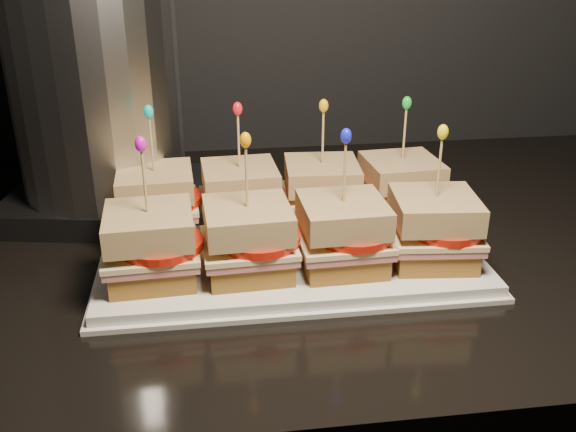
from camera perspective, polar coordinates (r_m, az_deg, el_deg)
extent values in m
cube|color=black|center=(0.89, 7.53, -1.85)|extent=(2.63, 0.75, 0.03)
cube|color=white|center=(0.79, 0.00, -3.03)|extent=(0.44, 0.28, 0.02)
cube|color=white|center=(0.80, 0.00, -3.42)|extent=(0.46, 0.29, 0.01)
cube|color=brown|center=(0.84, -11.45, -0.36)|extent=(0.09, 0.09, 0.03)
cube|color=#B75850|center=(0.83, -11.54, 0.68)|extent=(0.10, 0.10, 0.01)
cube|color=beige|center=(0.83, -11.58, 1.13)|extent=(0.11, 0.10, 0.01)
cylinder|color=red|center=(0.82, -10.81, 1.49)|extent=(0.09, 0.09, 0.01)
cube|color=brown|center=(0.82, -11.74, 2.91)|extent=(0.10, 0.10, 0.03)
cylinder|color=tan|center=(0.80, -12.01, 5.95)|extent=(0.00, 0.00, 0.09)
ellipsoid|color=#0CBAAF|center=(0.79, -12.29, 9.04)|extent=(0.01, 0.01, 0.02)
cube|color=brown|center=(0.84, -4.19, 0.04)|extent=(0.10, 0.10, 0.03)
cube|color=#B75850|center=(0.83, -4.23, 1.09)|extent=(0.10, 0.10, 0.01)
cube|color=beige|center=(0.83, -4.24, 1.53)|extent=(0.11, 0.10, 0.01)
cylinder|color=red|center=(0.82, -3.39, 1.90)|extent=(0.09, 0.09, 0.01)
cube|color=brown|center=(0.82, -4.30, 3.33)|extent=(0.10, 0.10, 0.03)
cylinder|color=tan|center=(0.80, -4.40, 6.38)|extent=(0.00, 0.00, 0.09)
ellipsoid|color=red|center=(0.79, -4.51, 9.49)|extent=(0.01, 0.01, 0.02)
cube|color=brown|center=(0.85, 2.97, 0.44)|extent=(0.10, 0.10, 0.03)
cube|color=#B75850|center=(0.84, 2.99, 1.47)|extent=(0.11, 0.10, 0.01)
cube|color=beige|center=(0.84, 3.00, 1.91)|extent=(0.11, 0.10, 0.01)
cylinder|color=red|center=(0.83, 3.90, 2.27)|extent=(0.09, 0.09, 0.01)
cube|color=brown|center=(0.83, 3.04, 3.68)|extent=(0.10, 0.10, 0.03)
cylinder|color=tan|center=(0.82, 3.11, 6.70)|extent=(0.00, 0.00, 0.09)
ellipsoid|color=orange|center=(0.80, 3.19, 9.76)|extent=(0.01, 0.01, 0.02)
cube|color=brown|center=(0.87, 9.83, 0.81)|extent=(0.10, 0.10, 0.03)
cube|color=#B75850|center=(0.87, 9.90, 1.82)|extent=(0.11, 0.10, 0.01)
cube|color=beige|center=(0.87, 9.94, 2.24)|extent=(0.11, 0.10, 0.01)
cylinder|color=red|center=(0.86, 10.85, 2.59)|extent=(0.09, 0.09, 0.01)
cube|color=brown|center=(0.86, 10.07, 3.97)|extent=(0.10, 0.10, 0.03)
cylinder|color=tan|center=(0.84, 10.29, 6.89)|extent=(0.00, 0.00, 0.09)
ellipsoid|color=green|center=(0.83, 10.52, 9.86)|extent=(0.01, 0.01, 0.02)
cube|color=brown|center=(0.72, -11.92, -4.50)|extent=(0.10, 0.10, 0.03)
cube|color=#B75850|center=(0.72, -12.04, -3.34)|extent=(0.10, 0.10, 0.01)
cube|color=beige|center=(0.71, -12.08, -2.84)|extent=(0.11, 0.10, 0.01)
cylinder|color=red|center=(0.70, -11.19, -2.47)|extent=(0.09, 0.09, 0.01)
cube|color=brown|center=(0.70, -12.28, -0.82)|extent=(0.10, 0.10, 0.03)
cylinder|color=tan|center=(0.68, -12.61, 2.66)|extent=(0.00, 0.00, 0.09)
ellipsoid|color=#CE10B9|center=(0.67, -12.96, 6.24)|extent=(0.01, 0.01, 0.02)
cube|color=brown|center=(0.72, -3.50, -4.05)|extent=(0.09, 0.09, 0.03)
cube|color=#B75850|center=(0.72, -3.53, -2.88)|extent=(0.10, 0.10, 0.01)
cube|color=beige|center=(0.71, -3.55, -2.37)|extent=(0.11, 0.10, 0.01)
cylinder|color=red|center=(0.70, -2.55, -1.99)|extent=(0.09, 0.09, 0.01)
cube|color=brown|center=(0.70, -3.60, -0.34)|extent=(0.10, 0.10, 0.03)
cylinder|color=tan|center=(0.68, -3.70, 3.16)|extent=(0.00, 0.00, 0.09)
ellipsoid|color=orange|center=(0.67, -3.80, 6.76)|extent=(0.01, 0.01, 0.02)
cube|color=brown|center=(0.74, 4.78, -3.52)|extent=(0.09, 0.09, 0.03)
cube|color=#B75850|center=(0.73, 4.82, -2.36)|extent=(0.10, 0.10, 0.01)
cube|color=beige|center=(0.73, 4.84, -1.87)|extent=(0.10, 0.10, 0.01)
cylinder|color=red|center=(0.72, 5.89, -1.48)|extent=(0.09, 0.09, 0.01)
cube|color=brown|center=(0.71, 4.92, 0.13)|extent=(0.10, 0.10, 0.03)
cylinder|color=tan|center=(0.70, 5.05, 3.57)|extent=(0.00, 0.00, 0.09)
ellipsoid|color=#161CDF|center=(0.68, 5.19, 7.11)|extent=(0.01, 0.01, 0.02)
cube|color=brown|center=(0.77, 12.58, -2.95)|extent=(0.10, 0.10, 0.03)
cube|color=#B75850|center=(0.76, 12.69, -1.83)|extent=(0.11, 0.11, 0.01)
cube|color=beige|center=(0.76, 12.74, -1.35)|extent=(0.11, 0.11, 0.01)
cylinder|color=red|center=(0.75, 13.80, -0.97)|extent=(0.09, 0.09, 0.01)
cube|color=brown|center=(0.74, 12.93, 0.58)|extent=(0.10, 0.10, 0.03)
cylinder|color=tan|center=(0.73, 13.26, 3.89)|extent=(0.00, 0.00, 0.09)
ellipsoid|color=yellow|center=(0.71, 13.60, 7.28)|extent=(0.01, 0.01, 0.02)
cube|color=#262628|center=(0.96, -15.54, 1.49)|extent=(0.30, 0.27, 0.03)
cylinder|color=silver|center=(0.91, -16.67, 10.85)|extent=(0.22, 0.22, 0.29)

